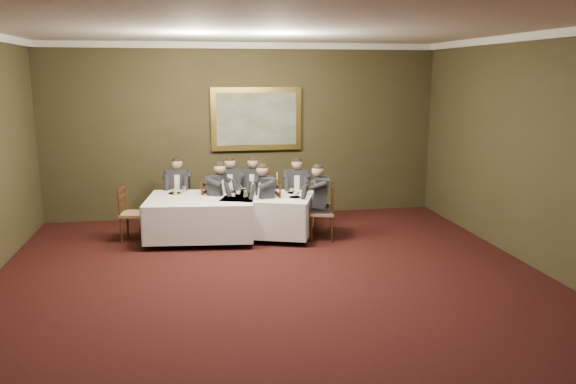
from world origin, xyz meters
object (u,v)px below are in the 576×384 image
object	(u,v)px
diner_sec_backleft	(179,200)
diner_sec_endright	(267,210)
chair_main_endright	(322,224)
chair_sec_endleft	(134,225)
painting	(256,119)
table_main	(268,213)
diner_sec_backright	(231,199)
chair_main_endleft	(216,219)
chair_main_backright	(297,212)
diner_main_endleft	(217,207)
diner_main_backleft	(255,199)
table_second	(201,215)
chair_sec_backleft	(179,211)
diner_main_endright	(322,211)
chair_sec_backright	(231,210)
centerpiece	(270,189)
chair_sec_endright	(268,223)
chair_main_backleft	(255,210)
candlestick	(277,187)

from	to	relation	value
diner_sec_backleft	diner_sec_endright	world-z (taller)	same
chair_main_endright	chair_sec_endleft	bearing A→B (deg)	93.85
chair_main_endright	painting	distance (m)	2.76
table_main	diner_sec_backright	bearing A→B (deg)	122.26
chair_main_endleft	chair_sec_endleft	bearing A→B (deg)	-58.00
chair_main_backright	diner_main_endleft	xyz separation A→B (m)	(-1.55, -0.30, 0.23)
diner_main_backleft	painting	size ratio (longest dim) A/B	0.73
table_second	chair_sec_backleft	world-z (taller)	chair_sec_backleft
table_second	table_main	bearing A→B (deg)	-2.69
table_second	chair_main_endright	bearing A→B (deg)	-9.91
diner_main_endright	chair_sec_endleft	distance (m)	3.33
diner_main_backleft	chair_main_endright	size ratio (longest dim) A/B	1.35
diner_main_backleft	diner_main_endleft	world-z (taller)	same
chair_sec_backright	centerpiece	bearing A→B (deg)	132.51
chair_main_endright	chair_sec_endright	xyz separation A→B (m)	(-0.94, 0.24, 0.00)
chair_main_backleft	centerpiece	world-z (taller)	centerpiece
chair_sec_endright	diner_sec_backleft	bearing A→B (deg)	48.44
diner_main_endleft	candlestick	xyz separation A→B (m)	(1.07, -0.29, 0.41)
diner_main_endright	diner_sec_backleft	world-z (taller)	same
chair_sec_endright	chair_main_endright	bearing A→B (deg)	-110.36
diner_main_endright	chair_sec_endright	xyz separation A→B (m)	(-0.93, 0.24, -0.23)
table_main	chair_sec_backleft	world-z (taller)	chair_sec_backleft
chair_main_endright	diner_main_endright	world-z (taller)	diner_main_endright
diner_main_endleft	diner_sec_backright	world-z (taller)	same
diner_main_backleft	chair_sec_backleft	distance (m)	1.49
candlestick	chair_sec_backright	bearing A→B (deg)	128.98
chair_main_endleft	diner_main_endright	size ratio (longest dim) A/B	0.74
table_main	painting	size ratio (longest dim) A/B	1.01
painting	chair_sec_endright	bearing A→B (deg)	-90.77
diner_sec_backleft	painting	world-z (taller)	painting
chair_main_backleft	chair_main_endleft	xyz separation A→B (m)	(-0.79, -0.56, 0.00)
diner_main_backleft	diner_main_endright	bearing A→B (deg)	163.85
diner_sec_backright	chair_sec_endright	xyz separation A→B (m)	(0.57, -1.02, -0.23)
table_main	diner_main_backleft	xyz separation A→B (m)	(-0.14, 0.87, 0.06)
diner_main_endright	chair_sec_endright	world-z (taller)	diner_main_endright
diner_sec_backright	diner_sec_backleft	bearing A→B (deg)	3.48
chair_sec_endright	chair_sec_endleft	xyz separation A→B (m)	(-2.35, 0.26, 0.00)
diner_main_backleft	chair_sec_backleft	bearing A→B (deg)	24.62
chair_main_endright	chair_sec_backright	xyz separation A→B (m)	(-1.51, 1.27, 0.00)
chair_sec_backright	diner_sec_backright	distance (m)	0.23
chair_main_backright	table_main	bearing A→B (deg)	56.73
chair_sec_backright	diner_sec_endright	world-z (taller)	diner_sec_endright
diner_main_backleft	chair_main_endleft	distance (m)	0.99
chair_sec_backleft	chair_sec_backright	distance (m)	1.00
chair_sec_backleft	diner_sec_backright	bearing A→B (deg)	179.74
chair_main_endright	diner_sec_backleft	distance (m)	2.87
chair_main_endright	diner_sec_endright	world-z (taller)	diner_sec_endright
diner_main_backleft	table_main	bearing A→B (deg)	131.28
chair_sec_backright	chair_sec_endright	distance (m)	1.17
table_main	chair_sec_backleft	distance (m)	1.92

